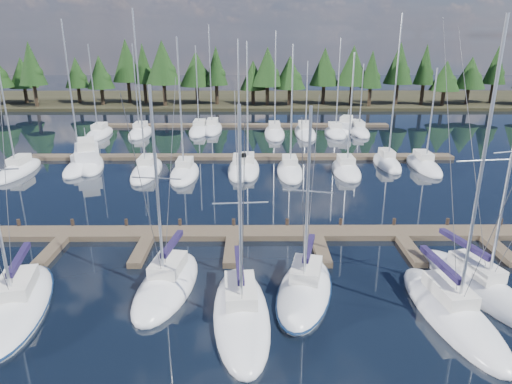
{
  "coord_description": "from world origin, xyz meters",
  "views": [
    {
      "loc": [
        1.48,
        -12.39,
        13.82
      ],
      "look_at": [
        1.69,
        22.0,
        1.98
      ],
      "focal_mm": 32.0,
      "sensor_mm": 36.0,
      "label": 1
    }
  ],
  "objects_px": {
    "front_sailboat_2": "(167,285)",
    "front_sailboat_5": "(451,312)",
    "front_sailboat_4": "(305,290)",
    "main_dock": "(233,237)",
    "front_sailboat_3": "(241,313)",
    "front_sailboat_6": "(479,287)",
    "motor_yacht_right": "(346,128)",
    "motor_yacht_left": "(88,161)",
    "front_sailboat_1": "(18,305)"
  },
  "relations": [
    {
      "from": "front_sailboat_1",
      "to": "front_sailboat_5",
      "type": "bearing_deg",
      "value": -1.96
    },
    {
      "from": "main_dock",
      "to": "front_sailboat_3",
      "type": "bearing_deg",
      "value": -85.0
    },
    {
      "from": "front_sailboat_6",
      "to": "motor_yacht_right",
      "type": "height_order",
      "value": "front_sailboat_6"
    },
    {
      "from": "front_sailboat_4",
      "to": "front_sailboat_5",
      "type": "distance_m",
      "value": 7.67
    },
    {
      "from": "front_sailboat_4",
      "to": "motor_yacht_left",
      "type": "bearing_deg",
      "value": 128.3
    },
    {
      "from": "motor_yacht_right",
      "to": "front_sailboat_4",
      "type": "bearing_deg",
      "value": -103.71
    },
    {
      "from": "main_dock",
      "to": "front_sailboat_2",
      "type": "xyz_separation_m",
      "value": [
        -3.49,
        -6.72,
        0.07
      ]
    },
    {
      "from": "front_sailboat_6",
      "to": "front_sailboat_4",
      "type": "bearing_deg",
      "value": -178.64
    },
    {
      "from": "motor_yacht_left",
      "to": "front_sailboat_2",
      "type": "bearing_deg",
      "value": -62.88
    },
    {
      "from": "main_dock",
      "to": "front_sailboat_4",
      "type": "bearing_deg",
      "value": -59.31
    },
    {
      "from": "main_dock",
      "to": "motor_yacht_left",
      "type": "xyz_separation_m",
      "value": [
        -17.07,
        19.79,
        0.33
      ]
    },
    {
      "from": "front_sailboat_1",
      "to": "motor_yacht_left",
      "type": "xyz_separation_m",
      "value": [
        -6.03,
        28.6,
        0.26
      ]
    },
    {
      "from": "front_sailboat_3",
      "to": "motor_yacht_right",
      "type": "xyz_separation_m",
      "value": [
        14.76,
        48.29,
        0.17
      ]
    },
    {
      "from": "front_sailboat_1",
      "to": "front_sailboat_5",
      "type": "height_order",
      "value": "front_sailboat_5"
    },
    {
      "from": "main_dock",
      "to": "front_sailboat_6",
      "type": "xyz_separation_m",
      "value": [
        14.32,
        -7.11,
        0.09
      ]
    },
    {
      "from": "front_sailboat_6",
      "to": "front_sailboat_2",
      "type": "bearing_deg",
      "value": 178.76
    },
    {
      "from": "front_sailboat_2",
      "to": "front_sailboat_5",
      "type": "relative_size",
      "value": 0.8
    },
    {
      "from": "front_sailboat_1",
      "to": "front_sailboat_4",
      "type": "xyz_separation_m",
      "value": [
        15.4,
        1.47,
        -0.01
      ]
    },
    {
      "from": "main_dock",
      "to": "front_sailboat_6",
      "type": "bearing_deg",
      "value": -26.39
    },
    {
      "from": "front_sailboat_4",
      "to": "motor_yacht_right",
      "type": "relative_size",
      "value": 1.4
    },
    {
      "from": "front_sailboat_2",
      "to": "front_sailboat_6",
      "type": "distance_m",
      "value": 17.82
    },
    {
      "from": "front_sailboat_1",
      "to": "front_sailboat_5",
      "type": "xyz_separation_m",
      "value": [
        22.74,
        -0.78,
        0.02
      ]
    },
    {
      "from": "front_sailboat_2",
      "to": "front_sailboat_1",
      "type": "bearing_deg",
      "value": -164.54
    },
    {
      "from": "front_sailboat_6",
      "to": "motor_yacht_left",
      "type": "distance_m",
      "value": 41.34
    },
    {
      "from": "main_dock",
      "to": "motor_yacht_left",
      "type": "bearing_deg",
      "value": 130.77
    },
    {
      "from": "front_sailboat_5",
      "to": "front_sailboat_6",
      "type": "xyz_separation_m",
      "value": [
        2.63,
        2.48,
        0.0
      ]
    },
    {
      "from": "front_sailboat_3",
      "to": "front_sailboat_6",
      "type": "relative_size",
      "value": 0.78
    },
    {
      "from": "front_sailboat_4",
      "to": "motor_yacht_left",
      "type": "xyz_separation_m",
      "value": [
        -21.43,
        27.14,
        0.27
      ]
    },
    {
      "from": "front_sailboat_4",
      "to": "front_sailboat_6",
      "type": "xyz_separation_m",
      "value": [
        9.96,
        0.24,
        0.03
      ]
    },
    {
      "from": "main_dock",
      "to": "front_sailboat_1",
      "type": "height_order",
      "value": "front_sailboat_1"
    },
    {
      "from": "front_sailboat_1",
      "to": "front_sailboat_6",
      "type": "bearing_deg",
      "value": 3.84
    },
    {
      "from": "front_sailboat_2",
      "to": "motor_yacht_right",
      "type": "distance_m",
      "value": 49.28
    },
    {
      "from": "front_sailboat_3",
      "to": "motor_yacht_left",
      "type": "relative_size",
      "value": 1.14
    },
    {
      "from": "front_sailboat_1",
      "to": "front_sailboat_6",
      "type": "distance_m",
      "value": 25.42
    },
    {
      "from": "front_sailboat_4",
      "to": "front_sailboat_5",
      "type": "xyz_separation_m",
      "value": [
        7.34,
        -2.24,
        0.03
      ]
    },
    {
      "from": "main_dock",
      "to": "front_sailboat_1",
      "type": "relative_size",
      "value": 3.08
    },
    {
      "from": "front_sailboat_5",
      "to": "motor_yacht_right",
      "type": "relative_size",
      "value": 1.9
    },
    {
      "from": "front_sailboat_2",
      "to": "front_sailboat_5",
      "type": "xyz_separation_m",
      "value": [
        15.19,
        -2.87,
        0.02
      ]
    },
    {
      "from": "motor_yacht_right",
      "to": "motor_yacht_left",
      "type": "bearing_deg",
      "value": -149.92
    },
    {
      "from": "front_sailboat_2",
      "to": "front_sailboat_6",
      "type": "relative_size",
      "value": 0.82
    },
    {
      "from": "main_dock",
      "to": "front_sailboat_3",
      "type": "distance_m",
      "value": 9.62
    },
    {
      "from": "front_sailboat_3",
      "to": "front_sailboat_4",
      "type": "height_order",
      "value": "front_sailboat_3"
    },
    {
      "from": "front_sailboat_3",
      "to": "front_sailboat_6",
      "type": "bearing_deg",
      "value": 10.4
    },
    {
      "from": "front_sailboat_2",
      "to": "front_sailboat_6",
      "type": "height_order",
      "value": "front_sailboat_6"
    },
    {
      "from": "motor_yacht_left",
      "to": "motor_yacht_right",
      "type": "bearing_deg",
      "value": 30.08
    },
    {
      "from": "motor_yacht_left",
      "to": "motor_yacht_right",
      "type": "xyz_separation_m",
      "value": [
        32.66,
        18.92,
        -0.1
      ]
    },
    {
      "from": "front_sailboat_2",
      "to": "motor_yacht_left",
      "type": "relative_size",
      "value": 1.18
    },
    {
      "from": "front_sailboat_1",
      "to": "front_sailboat_4",
      "type": "distance_m",
      "value": 15.47
    },
    {
      "from": "front_sailboat_4",
      "to": "motor_yacht_right",
      "type": "bearing_deg",
      "value": 76.29
    },
    {
      "from": "front_sailboat_4",
      "to": "front_sailboat_6",
      "type": "bearing_deg",
      "value": 1.36
    }
  ]
}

